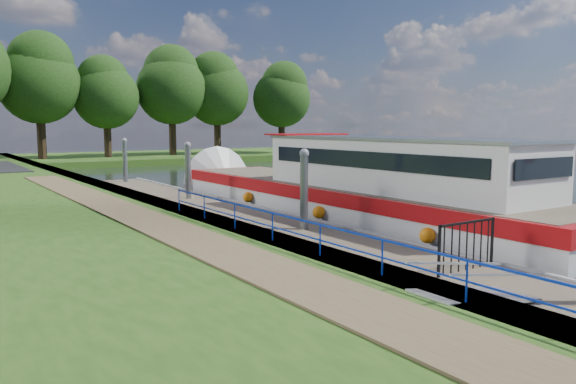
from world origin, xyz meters
TOP-DOWN VIEW (x-y plane):
  - ground at (0.00, 0.00)m, footprint 160.00×160.00m
  - bank_edge at (-2.55, 15.00)m, footprint 1.10×90.00m
  - far_bank at (12.00, 52.00)m, footprint 60.00×18.00m
  - footpath at (-4.40, 8.00)m, footprint 1.60×40.00m
  - blue_fence at (-2.75, 3.00)m, footprint 0.04×18.04m
  - pontoon at (0.00, 13.00)m, footprint 2.50×30.00m
  - mooring_piles at (0.00, 13.00)m, footprint 0.30×27.30m
  - gangway at (-1.85, 0.50)m, footprint 2.58×1.00m
  - gate_panel at (-0.00, 2.20)m, footprint 1.85×0.05m
  - barge at (3.60, 11.12)m, footprint 4.36×21.15m
  - horizon_trees at (-1.61, 48.68)m, footprint 54.38×10.03m

SIDE VIEW (x-z plane):
  - ground at x=0.00m, z-range 0.00..0.00m
  - pontoon at x=0.00m, z-range -0.10..0.46m
  - far_bank at x=12.00m, z-range 0.00..0.60m
  - bank_edge at x=-2.55m, z-range 0.00..0.78m
  - gangway at x=-1.85m, z-range 0.16..1.09m
  - footpath at x=-4.40m, z-range 0.78..0.83m
  - barge at x=3.60m, z-range -1.30..3.48m
  - gate_panel at x=0.00m, z-range 0.57..1.72m
  - mooring_piles at x=0.00m, z-range -0.50..3.05m
  - blue_fence at x=-2.75m, z-range 0.95..1.67m
  - horizon_trees at x=-1.61m, z-range 1.51..14.38m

